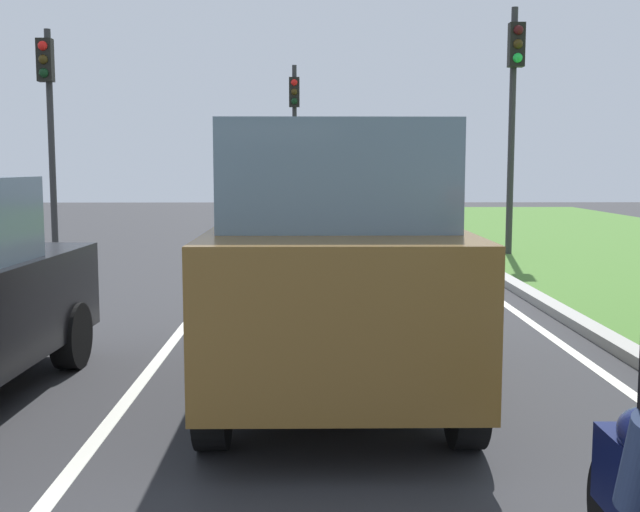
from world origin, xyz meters
name	(u,v)px	position (x,y,z in m)	size (l,w,h in m)	color
ground_plane	(257,290)	(0.00, 14.00, 0.00)	(60.00, 60.00, 0.00)	#2D2D30
lane_line_center	(213,290)	(-0.70, 14.00, 0.00)	(0.12, 32.00, 0.01)	silver
lane_line_right_edge	(484,289)	(3.60, 14.00, 0.00)	(0.12, 32.00, 0.01)	silver
curb_right	(515,286)	(4.10, 14.00, 0.06)	(0.24, 48.00, 0.12)	#9E9B93
car_suv_ahead	(333,257)	(1.03, 8.46, 1.17)	(1.98, 4.50, 2.28)	brown
traffic_light_near_right	(514,92)	(5.14, 18.46, 3.49)	(0.32, 0.50, 5.25)	#2D2D2D
traffic_light_overhead_left	(48,103)	(-4.77, 18.89, 3.29)	(0.32, 0.50, 4.86)	#2D2D2D
traffic_light_far_median	(294,121)	(0.37, 26.39, 3.34)	(0.32, 0.50, 5.05)	#2D2D2D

